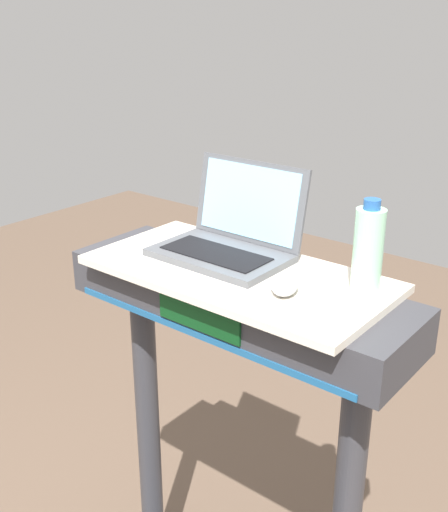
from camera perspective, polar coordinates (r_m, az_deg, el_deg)
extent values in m
cylinder|color=#38383D|center=(2.00, -6.92, -14.66)|extent=(0.07, 0.07, 0.93)
cube|color=#38383D|center=(1.54, 1.17, -3.80)|extent=(0.90, 0.28, 0.11)
cube|color=#0C3F19|center=(1.44, -2.33, -5.68)|extent=(0.24, 0.01, 0.06)
cube|color=#1E598C|center=(1.46, -2.28, -7.24)|extent=(0.81, 0.00, 0.02)
cube|color=beige|center=(1.51, 1.19, -1.58)|extent=(0.74, 0.37, 0.02)
cube|color=#515459|center=(1.57, -0.41, 0.07)|extent=(0.33, 0.21, 0.02)
cube|color=black|center=(1.56, -0.78, 0.26)|extent=(0.27, 0.12, 0.00)
cube|color=#515459|center=(1.63, 2.36, 4.99)|extent=(0.33, 0.05, 0.21)
cube|color=#8CCCF2|center=(1.63, 2.26, 4.98)|extent=(0.29, 0.04, 0.18)
ellipsoid|color=#B2B2B7|center=(1.39, 5.51, -2.64)|extent=(0.10, 0.12, 0.03)
cylinder|color=#9EDBB2|center=(1.39, 12.92, 0.40)|extent=(0.07, 0.07, 0.19)
cylinder|color=#2659A5|center=(1.36, 13.29, 4.59)|extent=(0.04, 0.04, 0.02)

